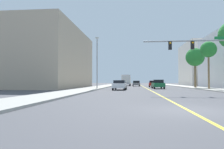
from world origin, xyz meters
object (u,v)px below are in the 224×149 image
delivery_truck (126,80)px  car_green (158,84)px  car_gray (136,83)px  car_white (120,85)px  street_lamp (97,60)px  palm_far (195,57)px  car_red (153,84)px  palm_mid (208,50)px  traffic_signal_mast (208,51)px

delivery_truck → car_green: bearing=-74.4°
car_gray → car_white: bearing=-97.9°
car_gray → street_lamp: bearing=-108.1°
delivery_truck → palm_far: bearing=-56.9°
car_green → street_lamp: bearing=-161.1°
car_green → car_white: car_green is taller
street_lamp → car_red: 18.41m
car_white → car_gray: (2.81, 23.10, -0.02)m
car_green → car_red: bearing=87.2°
palm_mid → car_red: size_ratio=1.78×
palm_mid → car_green: palm_mid is taller
car_red → car_gray: size_ratio=1.01×
traffic_signal_mast → palm_far: bearing=78.0°
traffic_signal_mast → palm_mid: palm_mid is taller
palm_far → car_red: 11.77m
traffic_signal_mast → car_green: (-3.22, 15.29, -3.54)m
car_green → car_red: 11.00m
palm_mid → delivery_truck: bearing=115.3°
delivery_truck → traffic_signal_mast: bearing=-75.4°
street_lamp → car_green: (10.03, 3.80, -3.91)m
palm_mid → car_gray: size_ratio=1.80×
car_green → car_white: 8.49m
street_lamp → car_gray: (6.56, 21.19, -3.96)m
palm_mid → car_red: 17.40m
car_red → car_white: size_ratio=0.97×
car_red → delivery_truck: bearing=118.7°
car_gray → car_green: bearing=-79.6°
traffic_signal_mast → palm_far: size_ratio=1.32×
car_red → traffic_signal_mast: bearing=-80.7°
palm_mid → car_green: 9.69m
palm_far → car_gray: bearing=125.9°
traffic_signal_mast → car_red: bearing=96.6°
traffic_signal_mast → car_white: bearing=134.8°
palm_mid → car_white: palm_mid is taller
palm_far → car_red: (-6.89, 8.16, -4.93)m
traffic_signal_mast → car_red: size_ratio=2.38×
car_red → car_gray: (-3.64, 6.39, -0.00)m
car_red → delivery_truck: delivery_truck is taller
traffic_signal_mast → street_lamp: size_ratio=1.16×
street_lamp → delivery_truck: (3.81, 27.88, -3.06)m
traffic_signal_mast → car_green: traffic_signal_mast is taller
car_white → street_lamp: bearing=155.9°
street_lamp → palm_far: street_lamp is taller
traffic_signal_mast → palm_mid: 11.97m
street_lamp → car_white: bearing=-26.9°
car_green → traffic_signal_mast: bearing=-80.0°
traffic_signal_mast → palm_far: palm_far is taller
street_lamp → delivery_truck: street_lamp is taller
street_lamp → car_gray: bearing=72.8°
car_gray → delivery_truck: size_ratio=0.53×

